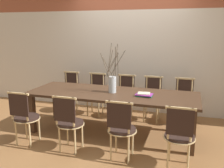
{
  "coord_description": "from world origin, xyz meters",
  "views": [
    {
      "loc": [
        1.23,
        -3.89,
        1.79
      ],
      "look_at": [
        0.0,
        0.0,
        0.87
      ],
      "focal_mm": 40.0,
      "sensor_mm": 36.0,
      "label": 1
    }
  ],
  "objects_px": {
    "vase_centerpiece": "(112,83)",
    "dining_table": "(112,97)",
    "book_stack": "(144,95)",
    "chair_near_center": "(121,127)",
    "chair_far_center": "(125,95)"
  },
  "relations": [
    {
      "from": "vase_centerpiece",
      "to": "book_stack",
      "type": "bearing_deg",
      "value": -6.46
    },
    {
      "from": "dining_table",
      "to": "chair_near_center",
      "type": "height_order",
      "value": "chair_near_center"
    },
    {
      "from": "book_stack",
      "to": "dining_table",
      "type": "bearing_deg",
      "value": 175.66
    },
    {
      "from": "chair_far_center",
      "to": "book_stack",
      "type": "xyz_separation_m",
      "value": [
        0.54,
        -0.87,
        0.27
      ]
    },
    {
      "from": "vase_centerpiece",
      "to": "book_stack",
      "type": "distance_m",
      "value": 0.58
    },
    {
      "from": "chair_far_center",
      "to": "book_stack",
      "type": "height_order",
      "value": "chair_far_center"
    },
    {
      "from": "vase_centerpiece",
      "to": "book_stack",
      "type": "height_order",
      "value": "vase_centerpiece"
    },
    {
      "from": "dining_table",
      "to": "book_stack",
      "type": "height_order",
      "value": "book_stack"
    },
    {
      "from": "dining_table",
      "to": "chair_near_center",
      "type": "xyz_separation_m",
      "value": [
        0.39,
        -0.83,
        -0.17
      ]
    },
    {
      "from": "dining_table",
      "to": "book_stack",
      "type": "relative_size",
      "value": 10.41
    },
    {
      "from": "chair_near_center",
      "to": "book_stack",
      "type": "xyz_separation_m",
      "value": [
        0.16,
        0.79,
        0.27
      ]
    },
    {
      "from": "book_stack",
      "to": "vase_centerpiece",
      "type": "bearing_deg",
      "value": 173.54
    },
    {
      "from": "dining_table",
      "to": "chair_near_center",
      "type": "relative_size",
      "value": 3.29
    },
    {
      "from": "chair_near_center",
      "to": "vase_centerpiece",
      "type": "distance_m",
      "value": 1.02
    },
    {
      "from": "vase_centerpiece",
      "to": "dining_table",
      "type": "bearing_deg",
      "value": -78.8
    }
  ]
}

